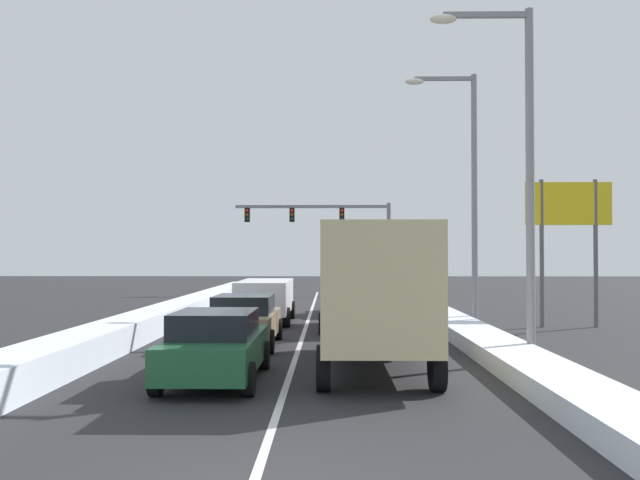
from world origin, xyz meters
TOP-DOWN VIEW (x-y plane):
  - ground_plane at (0.00, 15.55)m, footprint 120.00×120.00m
  - lane_stripe_between_right_lane_and_center_lane at (-0.00, 19.44)m, footprint 0.14×42.77m
  - snow_bank_right_shoulder at (5.30, 19.44)m, footprint 1.43×42.77m
  - snow_bank_left_shoulder at (-5.30, 19.44)m, footprint 1.38×42.77m
  - box_truck_right_lane_nearest at (1.90, 8.29)m, footprint 2.53×7.20m
  - suv_maroon_right_lane_second at (1.60, 17.08)m, footprint 2.16×4.90m
  - sedan_silver_right_lane_third at (1.72, 23.32)m, footprint 2.00×4.50m
  - sedan_green_center_lane_nearest at (-1.54, 6.85)m, footprint 2.00×4.50m
  - sedan_tan_center_lane_second at (-1.63, 12.47)m, footprint 2.00×4.50m
  - suv_white_center_lane_third at (-1.67, 19.36)m, footprint 2.16×4.90m
  - traffic_light_gantry at (1.18, 38.87)m, footprint 10.60×0.47m
  - street_lamp_right_near at (5.67, 9.72)m, footprint 2.66×0.36m
  - street_lamp_right_mid at (5.90, 17.50)m, footprint 2.66×0.36m
  - roadside_sign_right at (9.80, 17.88)m, footprint 3.20×0.16m

SIDE VIEW (x-z plane):
  - ground_plane at x=0.00m, z-range 0.00..0.00m
  - lane_stripe_between_right_lane_and_center_lane at x=0.00m, z-range 0.00..0.01m
  - snow_bank_right_shoulder at x=5.30m, z-range 0.00..0.46m
  - snow_bank_left_shoulder at x=-5.30m, z-range 0.00..0.75m
  - sedan_silver_right_lane_third at x=1.72m, z-range 0.01..1.52m
  - sedan_green_center_lane_nearest at x=-1.54m, z-range 0.01..1.52m
  - sedan_tan_center_lane_second at x=-1.63m, z-range 0.01..1.52m
  - suv_maroon_right_lane_second at x=1.60m, z-range 0.18..1.85m
  - suv_white_center_lane_third at x=-1.67m, z-range 0.18..1.85m
  - box_truck_right_lane_nearest at x=1.90m, z-range 0.22..3.58m
  - roadside_sign_right at x=9.80m, z-range 1.27..6.77m
  - traffic_light_gantry at x=1.18m, z-range 1.62..7.82m
  - street_lamp_right_near at x=5.67m, z-range 0.82..9.82m
  - street_lamp_right_mid at x=5.90m, z-range 0.83..10.18m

